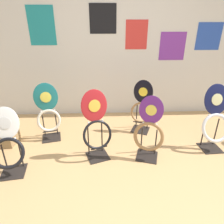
% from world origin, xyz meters
% --- Properties ---
extents(ground_plane, '(14.00, 14.00, 0.00)m').
position_xyz_m(ground_plane, '(0.00, 0.00, 0.00)').
color(ground_plane, tan).
extents(wall_back, '(8.00, 0.07, 2.60)m').
position_xyz_m(wall_back, '(0.00, 2.07, 1.30)').
color(wall_back, silver).
rests_on(wall_back, ground_plane).
extents(toilet_seat_display_teal_sax, '(0.37, 0.33, 0.90)m').
position_xyz_m(toilet_seat_display_teal_sax, '(-1.17, 1.14, 0.41)').
color(toilet_seat_display_teal_sax, black).
rests_on(toilet_seat_display_teal_sax, ground_plane).
extents(toilet_seat_display_purple_note, '(0.42, 0.35, 0.88)m').
position_xyz_m(toilet_seat_display_purple_note, '(0.26, 0.59, 0.40)').
color(toilet_seat_display_purple_note, black).
rests_on(toilet_seat_display_purple_note, ground_plane).
extents(toilet_seat_display_white_plain, '(0.40, 0.37, 0.82)m').
position_xyz_m(toilet_seat_display_white_plain, '(-1.46, 0.37, 0.36)').
color(toilet_seat_display_white_plain, black).
rests_on(toilet_seat_display_white_plain, ground_plane).
extents(toilet_seat_display_crimson_swirl, '(0.42, 0.36, 0.95)m').
position_xyz_m(toilet_seat_display_crimson_swirl, '(-0.43, 0.65, 0.47)').
color(toilet_seat_display_crimson_swirl, black).
rests_on(toilet_seat_display_crimson_swirl, ground_plane).
extents(toilet_seat_display_navy_moon, '(0.43, 0.34, 0.94)m').
position_xyz_m(toilet_seat_display_navy_moon, '(1.23, 0.77, 0.45)').
color(toilet_seat_display_navy_moon, black).
rests_on(toilet_seat_display_navy_moon, ground_plane).
extents(toilet_seat_display_jazz_black, '(0.38, 0.37, 0.87)m').
position_xyz_m(toilet_seat_display_jazz_black, '(0.29, 1.32, 0.41)').
color(toilet_seat_display_jazz_black, black).
rests_on(toilet_seat_display_jazz_black, ground_plane).
extents(storage_box, '(0.44, 0.34, 0.24)m').
position_xyz_m(storage_box, '(-1.89, 1.03, 0.12)').
color(storage_box, '#93754C').
rests_on(storage_box, ground_plane).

